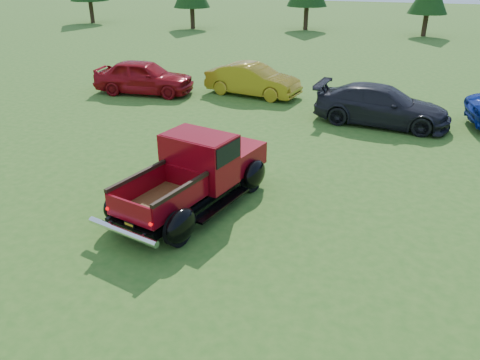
{
  "coord_description": "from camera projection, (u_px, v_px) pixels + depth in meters",
  "views": [
    {
      "loc": [
        2.96,
        -8.49,
        5.29
      ],
      "look_at": [
        0.43,
        0.2,
        0.97
      ],
      "focal_mm": 35.0,
      "sensor_mm": 36.0,
      "label": 1
    }
  ],
  "objects": [
    {
      "name": "show_car_red",
      "position": [
        144.0,
        77.0,
        19.86
      ],
      "size": [
        4.28,
        1.92,
        1.43
      ],
      "primitive_type": "imported",
      "rotation": [
        0.0,
        0.0,
        1.63
      ],
      "color": "maroon",
      "rests_on": "ground"
    },
    {
      "name": "ground",
      "position": [
        219.0,
        221.0,
        10.38
      ],
      "size": [
        120.0,
        120.0,
        0.0
      ],
      "primitive_type": "plane",
      "color": "#2E5B1A",
      "rests_on": "ground"
    },
    {
      "name": "show_car_grey",
      "position": [
        382.0,
        105.0,
        16.17
      ],
      "size": [
        4.82,
        2.53,
        1.33
      ],
      "primitive_type": "imported",
      "rotation": [
        0.0,
        0.0,
        1.42
      ],
      "color": "black",
      "rests_on": "ground"
    },
    {
      "name": "pickup_truck",
      "position": [
        200.0,
        170.0,
        10.94
      ],
      "size": [
        3.08,
        4.79,
        1.67
      ],
      "rotation": [
        0.0,
        0.0,
        -0.28
      ],
      "color": "black",
      "rests_on": "ground"
    },
    {
      "name": "show_car_yellow",
      "position": [
        253.0,
        80.0,
        19.59
      ],
      "size": [
        4.18,
        2.18,
        1.31
      ],
      "primitive_type": "imported",
      "rotation": [
        0.0,
        0.0,
        1.36
      ],
      "color": "#A48215",
      "rests_on": "ground"
    }
  ]
}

